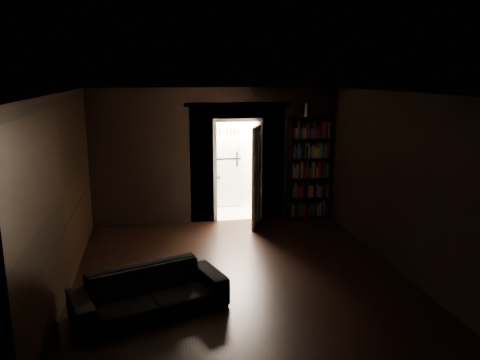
% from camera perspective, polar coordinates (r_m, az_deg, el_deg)
% --- Properties ---
extents(ground, '(5.50, 5.50, 0.00)m').
position_cam_1_polar(ground, '(7.48, -0.20, -11.34)').
color(ground, black).
rests_on(ground, ground).
extents(room_walls, '(5.02, 5.61, 2.84)m').
position_cam_1_polar(room_walls, '(8.00, -1.68, 2.89)').
color(room_walls, black).
rests_on(room_walls, ground).
extents(kitchen_alcove, '(2.20, 1.80, 2.60)m').
position_cam_1_polar(kitchen_alcove, '(10.88, -1.34, 3.02)').
color(kitchen_alcove, beige).
rests_on(kitchen_alcove, ground).
extents(sofa, '(2.14, 1.44, 0.76)m').
position_cam_1_polar(sofa, '(6.33, -10.97, -12.47)').
color(sofa, black).
rests_on(sofa, ground).
extents(bookshelf, '(0.95, 0.56, 2.20)m').
position_cam_1_polar(bookshelf, '(10.04, 8.35, 1.42)').
color(bookshelf, black).
rests_on(bookshelf, ground).
extents(refrigerator, '(0.74, 0.68, 1.65)m').
position_cam_1_polar(refrigerator, '(11.16, -2.12, 1.25)').
color(refrigerator, white).
rests_on(refrigerator, ground).
extents(door, '(0.37, 0.80, 2.05)m').
position_cam_1_polar(door, '(9.49, 2.02, 0.43)').
color(door, silver).
rests_on(door, ground).
extents(figurine, '(0.11, 0.11, 0.27)m').
position_cam_1_polar(figurine, '(9.80, 8.05, 8.46)').
color(figurine, white).
rests_on(figurine, bookshelf).
extents(bottles, '(0.60, 0.28, 0.25)m').
position_cam_1_polar(bottles, '(10.91, -1.57, 6.03)').
color(bottles, black).
rests_on(bottles, refrigerator).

